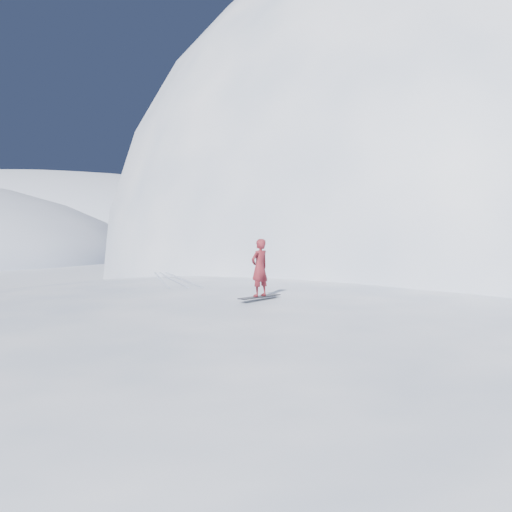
# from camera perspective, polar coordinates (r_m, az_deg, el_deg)

# --- Properties ---
(ground) EXTENTS (400.00, 400.00, 0.00)m
(ground) POSITION_cam_1_polar(r_m,az_deg,el_deg) (14.94, -4.77, -13.65)
(ground) COLOR white
(ground) RESTS_ON ground
(near_ridge) EXTENTS (36.00, 28.00, 4.80)m
(near_ridge) POSITION_cam_1_polar(r_m,az_deg,el_deg) (17.88, -1.69, -10.85)
(near_ridge) COLOR white
(near_ridge) RESTS_ON ground
(summit_peak) EXTENTS (60.00, 56.00, 56.00)m
(summit_peak) POSITION_cam_1_polar(r_m,az_deg,el_deg) (46.25, 22.98, -2.55)
(summit_peak) COLOR white
(summit_peak) RESTS_ON ground
(peak_shoulder) EXTENTS (28.00, 24.00, 18.00)m
(peak_shoulder) POSITION_cam_1_polar(r_m,az_deg,el_deg) (36.07, 10.74, -3.87)
(peak_shoulder) COLOR white
(peak_shoulder) RESTS_ON ground
(far_ridge_c) EXTENTS (140.00, 90.00, 36.00)m
(far_ridge_c) POSITION_cam_1_polar(r_m,az_deg,el_deg) (130.59, -23.56, 0.87)
(far_ridge_c) COLOR white
(far_ridge_c) RESTS_ON ground
(wind_bumps) EXTENTS (16.00, 14.40, 1.00)m
(wind_bumps) POSITION_cam_1_polar(r_m,az_deg,el_deg) (16.98, -6.83, -11.61)
(wind_bumps) COLOR white
(wind_bumps) RESTS_ON ground
(snowboard) EXTENTS (1.29, 1.12, 0.02)m
(snowboard) POSITION_cam_1_polar(r_m,az_deg,el_deg) (13.99, 0.42, -4.67)
(snowboard) COLOR black
(snowboard) RESTS_ON near_ridge
(snowboarder) EXTENTS (0.70, 0.67, 1.61)m
(snowboarder) POSITION_cam_1_polar(r_m,az_deg,el_deg) (13.90, 0.42, -1.34)
(snowboarder) COLOR maroon
(snowboarder) RESTS_ON snowboard
(board_tracks) EXTENTS (2.17, 5.92, 0.04)m
(board_tracks) POSITION_cam_1_polar(r_m,az_deg,el_deg) (19.33, -9.65, -2.56)
(board_tracks) COLOR silver
(board_tracks) RESTS_ON ground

